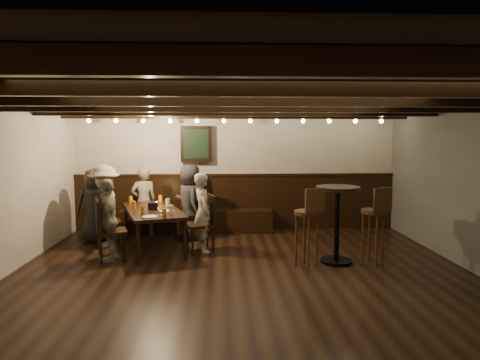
{
  "coord_description": "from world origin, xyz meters",
  "views": [
    {
      "loc": [
        -0.29,
        -5.2,
        1.93
      ],
      "look_at": [
        -0.01,
        1.3,
        1.24
      ],
      "focal_mm": 32.0,
      "sensor_mm": 36.0,
      "label": 1
    }
  ],
  "objects_px": {
    "person_bench_left": "(95,205)",
    "person_left_near": "(104,206)",
    "person_right_far": "(203,212)",
    "bar_stool_right": "(373,236)",
    "chair_right_near": "(188,224)",
    "high_top_table": "(337,213)",
    "chair_left_near": "(107,231)",
    "person_bench_centre": "(144,202)",
    "chair_left_far": "(111,242)",
    "dining_table": "(153,212)",
    "chair_right_far": "(201,234)",
    "person_bench_right": "(191,200)",
    "person_left_far": "(108,220)",
    "person_right_near": "(190,202)",
    "bar_stool_left": "(307,238)"
  },
  "relations": [
    {
      "from": "person_bench_left",
      "to": "person_left_near",
      "type": "relative_size",
      "value": 0.93
    },
    {
      "from": "person_right_far",
      "to": "person_left_near",
      "type": "bearing_deg",
      "value": 59.04
    },
    {
      "from": "bar_stool_right",
      "to": "person_right_far",
      "type": "bearing_deg",
      "value": 138.57
    },
    {
      "from": "chair_right_near",
      "to": "person_right_far",
      "type": "height_order",
      "value": "person_right_far"
    },
    {
      "from": "person_right_far",
      "to": "high_top_table",
      "type": "xyz_separation_m",
      "value": [
        2.05,
        -0.71,
        0.11
      ]
    },
    {
      "from": "chair_left_near",
      "to": "person_bench_left",
      "type": "xyz_separation_m",
      "value": [
        -0.31,
        0.37,
        0.39
      ]
    },
    {
      "from": "chair_left_near",
      "to": "person_left_near",
      "type": "height_order",
      "value": "person_left_near"
    },
    {
      "from": "person_bench_centre",
      "to": "bar_stool_right",
      "type": "bearing_deg",
      "value": 132.92
    },
    {
      "from": "chair_left_far",
      "to": "bar_stool_right",
      "type": "distance_m",
      "value": 3.97
    },
    {
      "from": "dining_table",
      "to": "person_left_near",
      "type": "xyz_separation_m",
      "value": [
        -0.85,
        0.19,
        0.09
      ]
    },
    {
      "from": "chair_left_near",
      "to": "bar_stool_right",
      "type": "height_order",
      "value": "bar_stool_right"
    },
    {
      "from": "dining_table",
      "to": "chair_right_near",
      "type": "bearing_deg",
      "value": 32.0
    },
    {
      "from": "chair_left_far",
      "to": "chair_right_far",
      "type": "distance_m",
      "value": 1.44
    },
    {
      "from": "dining_table",
      "to": "person_bench_left",
      "type": "relative_size",
      "value": 1.49
    },
    {
      "from": "dining_table",
      "to": "person_right_far",
      "type": "height_order",
      "value": "person_right_far"
    },
    {
      "from": "chair_right_near",
      "to": "person_bench_right",
      "type": "xyz_separation_m",
      "value": [
        0.03,
        0.48,
        0.38
      ]
    },
    {
      "from": "person_left_far",
      "to": "bar_stool_right",
      "type": "relative_size",
      "value": 1.08
    },
    {
      "from": "person_bench_centre",
      "to": "person_right_near",
      "type": "xyz_separation_m",
      "value": [
        0.9,
        -0.34,
        0.04
      ]
    },
    {
      "from": "chair_right_near",
      "to": "person_left_near",
      "type": "relative_size",
      "value": 0.67
    },
    {
      "from": "person_bench_centre",
      "to": "bar_stool_right",
      "type": "height_order",
      "value": "person_bench_centre"
    },
    {
      "from": "person_bench_left",
      "to": "high_top_table",
      "type": "bearing_deg",
      "value": 141.68
    },
    {
      "from": "chair_right_near",
      "to": "person_bench_centre",
      "type": "distance_m",
      "value": 1.01
    },
    {
      "from": "dining_table",
      "to": "bar_stool_right",
      "type": "bearing_deg",
      "value": -35.51
    },
    {
      "from": "person_bench_left",
      "to": "person_left_near",
      "type": "distance_m",
      "value": 0.48
    },
    {
      "from": "person_right_far",
      "to": "bar_stool_left",
      "type": "bearing_deg",
      "value": -138.8
    },
    {
      "from": "chair_right_near",
      "to": "person_left_near",
      "type": "xyz_separation_m",
      "value": [
        -1.4,
        -0.46,
        0.42
      ]
    },
    {
      "from": "person_right_near",
      "to": "dining_table",
      "type": "bearing_deg",
      "value": 120.96
    },
    {
      "from": "person_right_near",
      "to": "person_right_far",
      "type": "distance_m",
      "value": 0.9
    },
    {
      "from": "chair_right_near",
      "to": "bar_stool_left",
      "type": "bearing_deg",
      "value": -151.65
    },
    {
      "from": "person_right_near",
      "to": "high_top_table",
      "type": "distance_m",
      "value": 2.81
    },
    {
      "from": "bar_stool_left",
      "to": "bar_stool_right",
      "type": "relative_size",
      "value": 1.0
    },
    {
      "from": "chair_left_far",
      "to": "chair_right_near",
      "type": "xyz_separation_m",
      "value": [
        1.09,
        1.3,
        0.0
      ]
    },
    {
      "from": "person_bench_centre",
      "to": "person_left_far",
      "type": "bearing_deg",
      "value": 63.43
    },
    {
      "from": "person_right_near",
      "to": "bar_stool_left",
      "type": "height_order",
      "value": "person_right_near"
    },
    {
      "from": "dining_table",
      "to": "person_bench_left",
      "type": "bearing_deg",
      "value": 135.0
    },
    {
      "from": "dining_table",
      "to": "person_bench_left",
      "type": "xyz_separation_m",
      "value": [
        -1.14,
        0.57,
        0.04
      ]
    },
    {
      "from": "person_bench_left",
      "to": "person_left_far",
      "type": "xyz_separation_m",
      "value": [
        0.56,
        -1.24,
        -0.03
      ]
    },
    {
      "from": "chair_left_near",
      "to": "bar_stool_left",
      "type": "xyz_separation_m",
      "value": [
        3.23,
        -1.32,
        0.16
      ]
    },
    {
      "from": "chair_left_far",
      "to": "bar_stool_right",
      "type": "xyz_separation_m",
      "value": [
        3.95,
        -0.41,
        0.15
      ]
    },
    {
      "from": "person_bench_left",
      "to": "high_top_table",
      "type": "xyz_separation_m",
      "value": [
        4.04,
        -1.48,
        0.1
      ]
    },
    {
      "from": "person_bench_centre",
      "to": "person_bench_right",
      "type": "xyz_separation_m",
      "value": [
        0.9,
        0.14,
        0.01
      ]
    },
    {
      "from": "chair_left_far",
      "to": "person_left_far",
      "type": "xyz_separation_m",
      "value": [
        -0.03,
        -0.01,
        0.35
      ]
    },
    {
      "from": "dining_table",
      "to": "person_left_far",
      "type": "distance_m",
      "value": 0.87
    },
    {
      "from": "person_bench_right",
      "to": "bar_stool_left",
      "type": "height_order",
      "value": "person_bench_right"
    },
    {
      "from": "person_bench_right",
      "to": "person_left_near",
      "type": "bearing_deg",
      "value": 15.26
    },
    {
      "from": "chair_right_far",
      "to": "person_left_near",
      "type": "distance_m",
      "value": 1.78
    },
    {
      "from": "chair_left_far",
      "to": "person_right_near",
      "type": "distance_m",
      "value": 1.77
    },
    {
      "from": "chair_left_near",
      "to": "person_bench_centre",
      "type": "height_order",
      "value": "person_bench_centre"
    },
    {
      "from": "chair_left_near",
      "to": "person_right_far",
      "type": "xyz_separation_m",
      "value": [
        1.68,
        -0.4,
        0.38
      ]
    },
    {
      "from": "person_bench_right",
      "to": "high_top_table",
      "type": "relative_size",
      "value": 1.15
    }
  ]
}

